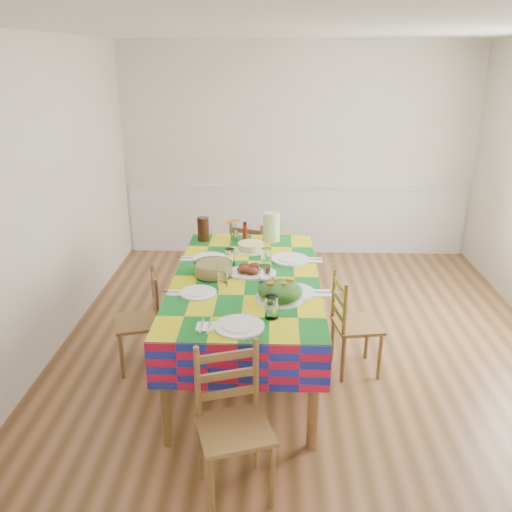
{
  "coord_description": "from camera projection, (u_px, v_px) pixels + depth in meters",
  "views": [
    {
      "loc": [
        -0.31,
        -4.46,
        2.51
      ],
      "look_at": [
        -0.44,
        -0.27,
        0.95
      ],
      "focal_mm": 38.0,
      "sensor_mm": 36.0,
      "label": 1
    }
  ],
  "objects": [
    {
      "name": "room",
      "position": [
        310.0,
        202.0,
        4.57
      ],
      "size": [
        4.58,
        5.08,
        2.78
      ],
      "color": "brown",
      "rests_on": "ground"
    },
    {
      "name": "wainscot",
      "position": [
        296.0,
        217.0,
        7.2
      ],
      "size": [
        4.41,
        0.06,
        0.92
      ],
      "color": "silver",
      "rests_on": "room"
    },
    {
      "name": "dining_table",
      "position": [
        246.0,
        287.0,
        4.38
      ],
      "size": [
        1.17,
        2.17,
        0.84
      ],
      "color": "brown",
      "rests_on": "room"
    },
    {
      "name": "setting_near_head",
      "position": [
        250.0,
        319.0,
        3.56
      ],
      "size": [
        0.54,
        0.36,
        0.16
      ],
      "color": "white",
      "rests_on": "dining_table"
    },
    {
      "name": "setting_left_near",
      "position": [
        206.0,
        288.0,
        4.06
      ],
      "size": [
        0.5,
        0.3,
        0.13
      ],
      "rotation": [
        0.0,
        0.0,
        1.57
      ],
      "color": "white",
      "rests_on": "dining_table"
    },
    {
      "name": "setting_left_far",
      "position": [
        216.0,
        258.0,
        4.66
      ],
      "size": [
        0.55,
        0.32,
        0.14
      ],
      "rotation": [
        0.0,
        0.0,
        1.57
      ],
      "color": "white",
      "rests_on": "dining_table"
    },
    {
      "name": "setting_right_near",
      "position": [
        283.0,
        286.0,
        4.08
      ],
      "size": [
        0.63,
        0.36,
        0.16
      ],
      "rotation": [
        0.0,
        0.0,
        -1.57
      ],
      "color": "white",
      "rests_on": "dining_table"
    },
    {
      "name": "setting_right_far",
      "position": [
        283.0,
        258.0,
        4.63
      ],
      "size": [
        0.61,
        0.35,
        0.16
      ],
      "rotation": [
        0.0,
        0.0,
        -1.57
      ],
      "color": "white",
      "rests_on": "dining_table"
    },
    {
      "name": "meat_platter",
      "position": [
        251.0,
        270.0,
        4.38
      ],
      "size": [
        0.4,
        0.29,
        0.08
      ],
      "color": "white",
      "rests_on": "dining_table"
    },
    {
      "name": "salad_platter",
      "position": [
        280.0,
        292.0,
        3.92
      ],
      "size": [
        0.36,
        0.36,
        0.15
      ],
      "color": "white",
      "rests_on": "dining_table"
    },
    {
      "name": "pasta_bowl",
      "position": [
        213.0,
        269.0,
        4.35
      ],
      "size": [
        0.31,
        0.31,
        0.11
      ],
      "color": "white",
      "rests_on": "dining_table"
    },
    {
      "name": "cake",
      "position": [
        251.0,
        247.0,
        4.9
      ],
      "size": [
        0.28,
        0.28,
        0.08
      ],
      "color": "white",
      "rests_on": "dining_table"
    },
    {
      "name": "serving_utensils",
      "position": [
        270.0,
        282.0,
        4.23
      ],
      "size": [
        0.15,
        0.34,
        0.01
      ],
      "color": "black",
      "rests_on": "dining_table"
    },
    {
      "name": "flower_vase",
      "position": [
        234.0,
        232.0,
        5.13
      ],
      "size": [
        0.14,
        0.12,
        0.23
      ],
      "color": "white",
      "rests_on": "dining_table"
    },
    {
      "name": "hot_sauce",
      "position": [
        245.0,
        231.0,
        5.2
      ],
      "size": [
        0.04,
        0.04,
        0.17
      ],
      "primitive_type": "cylinder",
      "color": "#B2230E",
      "rests_on": "dining_table"
    },
    {
      "name": "green_pitcher",
      "position": [
        272.0,
        227.0,
        5.14
      ],
      "size": [
        0.16,
        0.16,
        0.28
      ],
      "primitive_type": "cylinder",
      "color": "beige",
      "rests_on": "dining_table"
    },
    {
      "name": "tea_pitcher",
      "position": [
        203.0,
        229.0,
        5.16
      ],
      "size": [
        0.11,
        0.11,
        0.22
      ],
      "primitive_type": "cylinder",
      "color": "black",
      "rests_on": "dining_table"
    },
    {
      "name": "name_card",
      "position": [
        239.0,
        338.0,
        3.38
      ],
      "size": [
        0.08,
        0.03,
        0.02
      ],
      "primitive_type": "cube",
      "color": "white",
      "rests_on": "dining_table"
    },
    {
      "name": "chair_near",
      "position": [
        233.0,
        425.0,
        3.19
      ],
      "size": [
        0.52,
        0.5,
        0.94
      ],
      "rotation": [
        0.0,
        0.0,
        0.31
      ],
      "color": "brown",
      "rests_on": "room"
    },
    {
      "name": "chair_far",
      "position": [
        251.0,
        261.0,
        5.77
      ],
      "size": [
        0.52,
        0.5,
        0.91
      ],
      "rotation": [
        0.0,
        0.0,
        2.77
      ],
      "color": "brown",
      "rests_on": "room"
    },
    {
      "name": "chair_left",
      "position": [
        142.0,
        321.0,
        4.53
      ],
      "size": [
        0.45,
        0.46,
        0.85
      ],
      "rotation": [
        0.0,
        0.0,
        -1.28
      ],
      "color": "brown",
      "rests_on": "room"
    },
    {
      "name": "chair_right",
      "position": [
        352.0,
        325.0,
        4.46
      ],
      "size": [
        0.42,
        0.43,
        0.86
      ],
      "rotation": [
        0.0,
        0.0,
        1.73
      ],
      "color": "brown",
      "rests_on": "room"
    }
  ]
}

